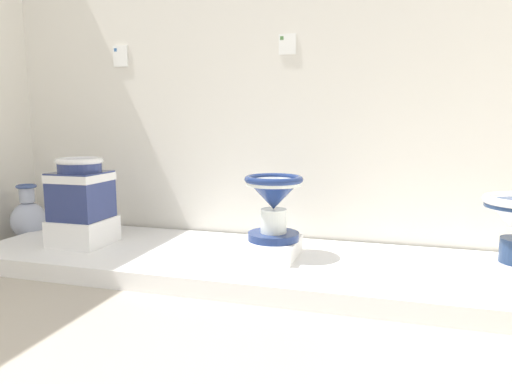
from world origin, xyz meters
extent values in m
cube|color=silver|center=(2.13, 2.63, 1.49)|extent=(4.46, 0.06, 2.99)
cube|color=white|center=(2.13, 2.09, 0.05)|extent=(3.72, 0.97, 0.11)
cube|color=white|center=(0.86, 2.03, 0.19)|extent=(0.34, 0.34, 0.17)
cube|color=navy|center=(0.86, 2.03, 0.42)|extent=(0.31, 0.31, 0.30)
cube|color=white|center=(0.86, 2.03, 0.54)|extent=(0.32, 0.32, 0.05)
cylinder|color=navy|center=(0.86, 2.03, 0.61)|extent=(0.27, 0.27, 0.07)
torus|color=white|center=(0.86, 2.03, 0.65)|extent=(0.29, 0.29, 0.04)
cube|color=white|center=(2.11, 2.11, 0.15)|extent=(0.28, 0.39, 0.10)
cylinder|color=navy|center=(2.11, 2.11, 0.23)|extent=(0.30, 0.30, 0.04)
cylinder|color=white|center=(2.11, 2.11, 0.32)|extent=(0.15, 0.15, 0.14)
cone|color=navy|center=(2.11, 2.11, 0.48)|extent=(0.33, 0.33, 0.17)
cylinder|color=white|center=(2.11, 2.11, 0.54)|extent=(0.32, 0.32, 0.03)
torus|color=navy|center=(2.11, 2.11, 0.56)|extent=(0.34, 0.34, 0.04)
cylinder|color=white|center=(2.11, 2.11, 0.56)|extent=(0.23, 0.23, 0.01)
cube|color=white|center=(0.84, 2.59, 1.36)|extent=(0.12, 0.01, 0.15)
cube|color=#386BAD|center=(0.80, 2.59, 1.41)|extent=(0.02, 0.01, 0.02)
cube|color=white|center=(2.08, 2.59, 1.39)|extent=(0.11, 0.01, 0.13)
cube|color=#5B9E4C|center=(2.04, 2.59, 1.43)|extent=(0.02, 0.01, 0.02)
cylinder|color=#394D84|center=(0.20, 2.29, 0.01)|extent=(0.17, 0.17, 0.03)
ellipsoid|color=#B3BBD3|center=(0.20, 2.29, 0.17)|extent=(0.25, 0.25, 0.28)
cylinder|color=#B3BBD3|center=(0.20, 2.29, 0.37)|extent=(0.10, 0.10, 0.12)
torus|color=#394D84|center=(0.20, 2.29, 0.42)|extent=(0.14, 0.14, 0.02)
camera|label=1|loc=(2.74, -0.42, 0.88)|focal=32.00mm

